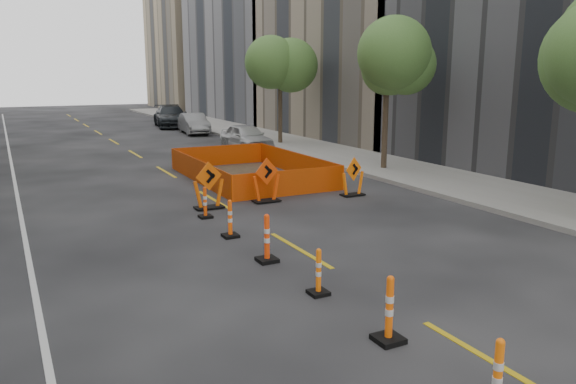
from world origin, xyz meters
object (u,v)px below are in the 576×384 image
chevron_sign_right (353,177)px  parked_car_near (246,137)px  channelizer_2 (389,309)px  channelizer_4 (267,238)px  channelizer_1 (498,377)px  channelizer_6 (205,202)px  channelizer_3 (319,272)px  chevron_sign_center (266,180)px  chevron_sign_left (209,185)px  channelizer_5 (230,218)px  parked_car_far (171,116)px  parked_car_mid (194,124)px

chevron_sign_right → parked_car_near: parked_car_near is taller
channelizer_2 → channelizer_4: channelizer_4 is taller
channelizer_1 → channelizer_6: channelizer_1 is taller
channelizer_3 → chevron_sign_center: bearing=72.3°
channelizer_4 → chevron_sign_right: 7.36m
channelizer_2 → channelizer_6: size_ratio=1.18×
chevron_sign_left → chevron_sign_right: (5.00, -0.47, -0.07)m
channelizer_1 → channelizer_6: (-0.04, 10.81, -0.05)m
channelizer_1 → chevron_sign_center: 12.08m
channelizer_2 → channelizer_4: bearing=91.1°
channelizer_6 → parked_car_near: (6.73, 12.84, 0.25)m
channelizer_3 → parked_car_near: (6.71, 19.33, 0.26)m
channelizer_1 → chevron_sign_right: size_ratio=0.76×
channelizer_5 → chevron_sign_right: size_ratio=0.74×
channelizer_3 → channelizer_4: bearing=91.8°
channelizer_2 → chevron_sign_center: bearing=76.1°
channelizer_4 → channelizer_6: (0.04, 4.32, -0.09)m
channelizer_4 → channelizer_5: 2.16m
channelizer_4 → chevron_sign_right: (5.51, 4.87, 0.12)m
channelizer_6 → chevron_sign_left: 1.16m
parked_car_near → channelizer_2: bearing=-109.3°
chevron_sign_center → parked_car_far: parked_car_far is taller
parked_car_near → parked_car_mid: size_ratio=0.98×
channelizer_2 → parked_car_near: parked_car_near is taller
channelizer_4 → parked_car_far: bearing=78.1°
channelizer_3 → chevron_sign_left: chevron_sign_left is taller
channelizer_6 → chevron_sign_right: chevron_sign_right is taller
channelizer_4 → parked_car_near: parked_car_near is taller
channelizer_2 → chevron_sign_right: bearing=59.4°
channelizer_6 → parked_car_mid: 23.26m
channelizer_5 → chevron_sign_right: bearing=26.0°
channelizer_4 → chevron_sign_center: bearing=65.2°
channelizer_2 → channelizer_3: 2.16m
channelizer_1 → channelizer_6: size_ratio=1.11×
channelizer_4 → channelizer_6: channelizer_4 is taller
channelizer_2 → parked_car_near: (6.69, 21.49, 0.16)m
chevron_sign_center → parked_car_mid: (4.37, 21.21, -0.03)m
chevron_sign_right → channelizer_4: bearing=-157.0°
channelizer_3 → channelizer_2: bearing=-89.6°
channelizer_6 → chevron_sign_center: size_ratio=0.63×
channelizer_2 → chevron_sign_center: size_ratio=0.75×
chevron_sign_center → chevron_sign_right: 3.08m
channelizer_2 → chevron_sign_left: chevron_sign_left is taller
channelizer_3 → chevron_sign_left: (0.44, 7.51, 0.28)m
chevron_sign_center → parked_car_mid: chevron_sign_center is taller
chevron_sign_center → parked_car_near: 12.58m
channelizer_1 → chevron_sign_right: bearing=64.4°
chevron_sign_right → channelizer_3: bearing=-146.3°
channelizer_2 → parked_car_near: 22.51m
channelizer_1 → channelizer_4: (-0.08, 6.49, 0.04)m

